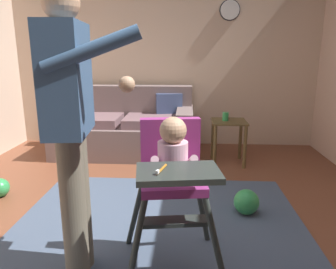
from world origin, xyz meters
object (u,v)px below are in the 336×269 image
object	(u,v)px
adult_standing	(71,123)
sippy_cup	(225,116)
high_chair	(172,167)
side_table	(229,132)
toy_ball_second	(246,202)
toy_ball	(0,188)
couch	(125,128)
wall_clock	(230,10)

from	to	relation	value
adult_standing	sippy_cup	distance (m)	2.34
high_chair	sippy_cup	size ratio (longest dim) A/B	9.60
side_table	toy_ball_second	bearing A→B (deg)	-89.72
high_chair	toy_ball	bearing A→B (deg)	-127.52
couch	high_chair	size ratio (longest dim) A/B	1.84
adult_standing	side_table	xyz separation A→B (m)	(1.12, 2.05, -0.54)
high_chair	toy_ball_second	distance (m)	1.08
sippy_cup	high_chair	bearing A→B (deg)	-104.71
toy_ball	wall_clock	bearing A→B (deg)	40.23
toy_ball	sippy_cup	world-z (taller)	sippy_cup
high_chair	adult_standing	bearing A→B (deg)	-91.91
toy_ball_second	side_table	distance (m)	1.30
couch	wall_clock	xyz separation A→B (m)	(1.35, 0.48, 1.50)
toy_ball	side_table	xyz separation A→B (m)	(2.20, 1.07, 0.29)
adult_standing	toy_ball_second	size ratio (longest dim) A/B	7.85
high_chair	side_table	bearing A→B (deg)	155.92
side_table	wall_clock	size ratio (longest dim) A/B	1.92
toy_ball_second	wall_clock	xyz separation A→B (m)	(0.04, 2.10, 1.73)
toy_ball_second	side_table	world-z (taller)	side_table
couch	adult_standing	distance (m)	2.49
high_chair	toy_ball	distance (m)	1.96
high_chair	wall_clock	xyz separation A→B (m)	(0.62, 2.83, 1.18)
side_table	sippy_cup	size ratio (longest dim) A/B	5.20
side_table	sippy_cup	xyz separation A→B (m)	(-0.04, 0.00, 0.19)
adult_standing	sippy_cup	world-z (taller)	adult_standing
sippy_cup	wall_clock	world-z (taller)	wall_clock
couch	side_table	distance (m)	1.35
side_table	sippy_cup	world-z (taller)	sippy_cup
high_chair	sippy_cup	bearing A→B (deg)	157.12
toy_ball	side_table	bearing A→B (deg)	25.99
wall_clock	toy_ball_second	bearing A→B (deg)	-91.16
couch	high_chair	world-z (taller)	high_chair
side_table	wall_clock	xyz separation A→B (m)	(0.05, 0.83, 1.46)
high_chair	adult_standing	size ratio (longest dim) A/B	0.59
adult_standing	toy_ball	world-z (taller)	adult_standing
toy_ball	side_table	world-z (taller)	side_table
toy_ball	sippy_cup	xyz separation A→B (m)	(2.16, 1.07, 0.48)
couch	high_chair	xyz separation A→B (m)	(0.73, -2.35, 0.33)
adult_standing	sippy_cup	size ratio (longest dim) A/B	16.30
couch	toy_ball	xyz separation A→B (m)	(-0.90, -1.43, -0.25)
couch	adult_standing	bearing A→B (deg)	4.35
sippy_cup	adult_standing	bearing A→B (deg)	-117.58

